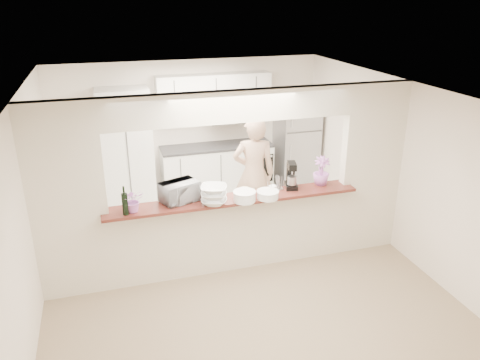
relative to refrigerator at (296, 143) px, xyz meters
name	(u,v)px	position (x,y,z in m)	size (l,w,h in m)	color
floor	(233,267)	(-2.05, -2.65, -0.85)	(6.00, 6.00, 0.00)	gray
tile_overlay	(209,219)	(-2.05, -1.10, -0.84)	(5.00, 2.90, 0.01)	beige
partition	(233,169)	(-2.05, -2.65, 0.63)	(5.00, 0.15, 2.50)	silver
bar_counter	(233,231)	(-2.05, -2.65, -0.27)	(3.40, 0.38, 1.09)	silver
kitchen_cabinets	(183,146)	(-2.24, 0.07, 0.12)	(3.15, 0.62, 2.25)	silver
refrigerator	(296,143)	(0.00, 0.00, 0.00)	(0.75, 0.70, 1.70)	#9F9FA4
flower_left	(133,200)	(-3.35, -2.74, 0.39)	(0.27, 0.23, 0.30)	#CB6BBB
wine_bottle_a	(125,205)	(-3.45, -2.80, 0.37)	(0.07, 0.07, 0.33)	black
wine_bottle_b	(125,204)	(-3.45, -2.80, 0.38)	(0.07, 0.07, 0.37)	black
toaster_oven	(180,192)	(-2.75, -2.60, 0.37)	(0.47, 0.32, 0.26)	#A0A0A5
serving_bowls	(214,195)	(-2.35, -2.82, 0.36)	(0.33, 0.33, 0.24)	white
plate_stack_a	(244,196)	(-1.95, -2.84, 0.31)	(0.30, 0.30, 0.14)	white
plate_stack_b	(268,195)	(-1.63, -2.84, 0.29)	(0.29, 0.29, 0.10)	white
red_bowl	(248,193)	(-1.85, -2.68, 0.28)	(0.16, 0.16, 0.07)	maroon
tan_bowl	(245,190)	(-1.86, -2.57, 0.27)	(0.13, 0.13, 0.06)	#C8B68D
utensil_caddy	(276,184)	(-1.43, -2.60, 0.32)	(0.23, 0.15, 0.20)	silver
stand_mixer	(291,176)	(-1.20, -2.59, 0.41)	(0.22, 0.28, 0.37)	black
flower_right	(321,171)	(-0.75, -2.60, 0.44)	(0.23, 0.23, 0.40)	#A661B5
person	(254,174)	(-1.39, -1.54, 0.07)	(0.67, 0.44, 1.84)	tan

